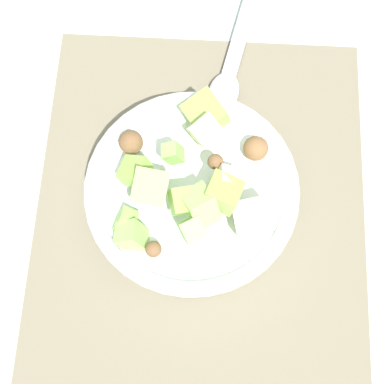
# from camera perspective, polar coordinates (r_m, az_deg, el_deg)

# --- Properties ---
(ground_plane) EXTENTS (2.40, 2.40, 0.00)m
(ground_plane) POSITION_cam_1_polar(r_m,az_deg,el_deg) (0.63, 0.95, -0.84)
(ground_plane) COLOR silver
(placemat) EXTENTS (0.42, 0.37, 0.01)m
(placemat) POSITION_cam_1_polar(r_m,az_deg,el_deg) (0.63, 0.95, -0.76)
(placemat) COLOR #756B56
(placemat) RESTS_ON ground_plane
(salad_bowl) EXTENTS (0.22, 0.22, 0.11)m
(salad_bowl) POSITION_cam_1_polar(r_m,az_deg,el_deg) (0.59, 0.02, -0.13)
(salad_bowl) COLOR white
(salad_bowl) RESTS_ON placemat
(serving_spoon) EXTENTS (0.20, 0.07, 0.01)m
(serving_spoon) POSITION_cam_1_polar(r_m,az_deg,el_deg) (0.69, 4.05, 12.67)
(serving_spoon) COLOR #B7B7BC
(serving_spoon) RESTS_ON placemat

